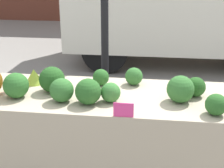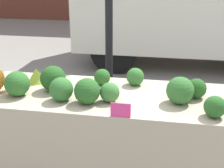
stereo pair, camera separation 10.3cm
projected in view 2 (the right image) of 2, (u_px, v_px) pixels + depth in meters
name	position (u px, v px, depth m)	size (l,w,h in m)	color
tent_pole	(109.00, 13.00, 2.80)	(0.07, 0.07, 2.58)	black
market_table	(110.00, 112.00, 2.22)	(2.02, 0.71, 0.82)	tan
romanesco_head	(37.00, 75.00, 2.46)	(0.15, 0.15, 0.12)	#93B238
broccoli_head_0	(102.00, 77.00, 2.40)	(0.13, 0.13, 0.13)	#285B23
broccoli_head_1	(87.00, 91.00, 2.07)	(0.18, 0.18, 0.18)	#285B23
broccoli_head_2	(17.00, 84.00, 2.19)	(0.18, 0.18, 0.18)	#2D6628
broccoli_head_3	(180.00, 90.00, 2.07)	(0.18, 0.18, 0.18)	#336B2D
broccoli_head_4	(135.00, 77.00, 2.39)	(0.14, 0.14, 0.14)	#336B2D
broccoli_head_5	(61.00, 89.00, 2.12)	(0.16, 0.16, 0.16)	#336B2D
broccoli_head_6	(53.00, 79.00, 2.28)	(0.19, 0.19, 0.19)	#23511E
broccoli_head_7	(196.00, 88.00, 2.16)	(0.14, 0.14, 0.14)	#23511E
broccoli_head_8	(110.00, 92.00, 2.10)	(0.14, 0.14, 0.14)	#387533
broccoli_head_9	(215.00, 107.00, 1.89)	(0.14, 0.14, 0.14)	#285B23
price_sign	(121.00, 110.00, 1.89)	(0.12, 0.01, 0.09)	#E53D84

